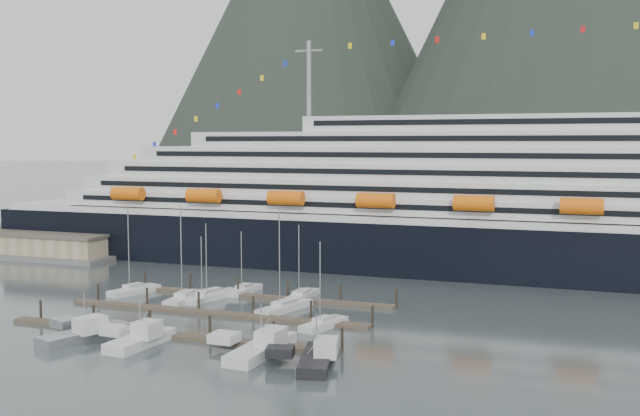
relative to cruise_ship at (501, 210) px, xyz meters
The scene contains 18 objects.
ground 63.76m from the cruise_ship, 118.66° to the right, with size 1600.00×1600.00×0.00m, color #43504F.
cruise_ship is the anchor object (origin of this frame).
warehouse 103.31m from the cruise_ship, behind, with size 46.00×20.00×5.80m.
dock_near 74.63m from the cruise_ship, 118.31° to the right, with size 48.18×2.28×3.20m.
dock_mid 63.65m from the cruise_ship, 123.96° to the right, with size 48.18×2.28×3.20m.
dock_far 53.59m from the cruise_ship, 131.95° to the right, with size 48.18×2.28×3.20m.
sailboat_a 70.55m from the cruise_ship, 142.01° to the right, with size 5.40×9.76×15.43m.
sailboat_b 63.97m from the cruise_ship, 133.95° to the right, with size 3.45×10.63×15.95m.
sailboat_c 60.86m from the cruise_ship, 133.56° to the right, with size 3.09×9.20×10.80m.
sailboat_d 54.12m from the cruise_ship, 119.78° to the right, with size 5.41×11.52×16.35m.
sailboat_e 59.62m from the cruise_ship, 133.97° to the right, with size 6.42×10.87×12.84m.
sailboat_f 53.43m from the cruise_ship, 136.48° to the right, with size 2.98×8.63×10.89m.
sailboat_g 47.45m from the cruise_ship, 125.83° to the right, with size 2.59×10.26×12.62m.
sailboat_h 57.31m from the cruise_ship, 107.85° to the right, with size 4.62×8.88×12.36m.
trawler_a 83.29m from the cruise_ship, 122.13° to the right, with size 9.98×12.68×6.71m.
trawler_b 79.26m from the cruise_ship, 116.97° to the right, with size 8.12×10.65×6.76m.
trawler_c 71.79m from the cruise_ship, 106.34° to the right, with size 9.42×13.39×6.76m.
trawler_d 71.90m from the cruise_ship, 99.85° to the right, with size 8.84×11.48×6.52m.
Camera 1 is at (47.20, -92.67, 25.29)m, focal length 42.00 mm.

